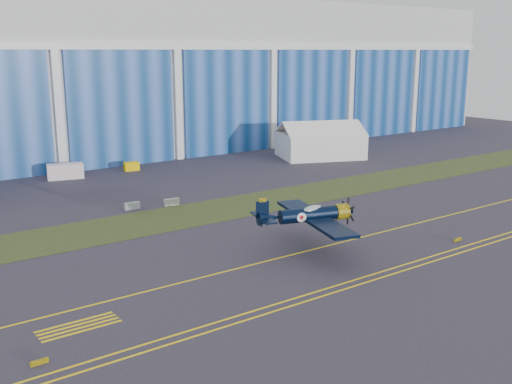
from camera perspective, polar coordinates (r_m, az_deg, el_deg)
ground at (r=61.24m, az=-3.09°, el=-5.62°), size 260.00×260.00×0.00m
grass_median at (r=72.87m, az=-9.09°, el=-2.64°), size 260.00×10.00×0.02m
hangar at (r=124.63m, az=-21.71°, el=10.16°), size 220.00×45.70×30.00m
taxiway_centreline at (r=57.33m, az=-0.36°, el=-6.94°), size 200.00×0.20×0.02m
edge_line_near at (r=50.45m, az=6.02°, el=-9.93°), size 80.00×0.20×0.02m
edge_line_far at (r=51.14m, az=5.27°, el=-9.58°), size 80.00×0.20×0.02m
hold_short_ladder at (r=47.16m, az=-16.53°, el=-12.17°), size 6.00×2.40×0.02m
guard_board_left at (r=42.73m, az=-19.93°, el=-14.99°), size 1.20×0.15×0.35m
guard_board_right at (r=67.64m, az=18.65°, el=-4.32°), size 1.20×0.15×0.35m
warbird at (r=59.99m, az=5.05°, el=-2.17°), size 15.14×16.76×4.16m
tent at (r=114.49m, az=6.14°, el=5.05°), size 18.14×15.89×7.02m
shipping_container at (r=99.57m, az=-17.70°, el=1.89°), size 5.89×3.52×2.39m
tug at (r=103.73m, az=-11.78°, el=2.41°), size 2.66×1.91×1.42m
barrier_a at (r=78.34m, az=-11.72°, el=-1.30°), size 2.02×0.68×0.90m
barrier_b at (r=79.41m, az=-8.03°, el=-0.95°), size 2.06×0.85×0.90m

